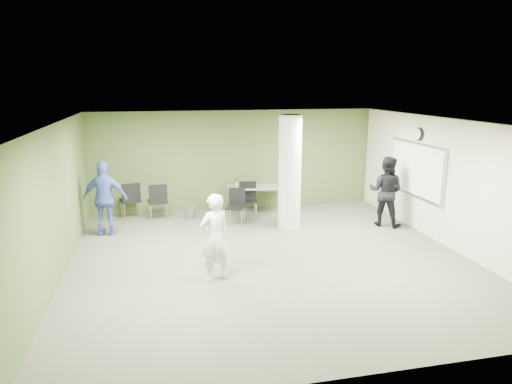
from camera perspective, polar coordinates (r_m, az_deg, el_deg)
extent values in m
plane|color=#4E4F3E|center=(9.50, 1.72, -8.33)|extent=(8.00, 8.00, 0.00)
plane|color=white|center=(8.85, 1.84, 8.75)|extent=(8.00, 8.00, 0.00)
cube|color=#4A5F2C|center=(12.91, -2.57, 3.96)|extent=(8.00, 2.80, 0.02)
cube|color=#4A5F2C|center=(9.00, -23.76, -1.36)|extent=(0.02, 8.00, 2.80)
cube|color=beige|center=(10.76, 22.92, 0.99)|extent=(0.02, 8.00, 2.80)
cylinder|color=silver|center=(11.22, 4.24, 2.50)|extent=(0.56, 0.56, 2.80)
cube|color=silver|center=(11.68, 19.33, 2.70)|extent=(0.04, 2.30, 1.30)
cube|color=white|center=(11.67, 19.23, 2.70)|extent=(0.02, 2.20, 1.20)
cylinder|color=black|center=(11.56, 19.66, 6.84)|extent=(0.05, 0.32, 0.32)
cylinder|color=white|center=(11.55, 19.53, 6.84)|extent=(0.02, 0.26, 0.26)
cube|color=gray|center=(12.57, 0.11, 0.64)|extent=(1.68, 0.93, 0.04)
cylinder|color=silver|center=(12.36, -3.13, -1.41)|extent=(0.04, 0.04, 0.72)
cylinder|color=silver|center=(12.45, 3.50, -1.30)|extent=(0.04, 0.04, 0.72)
cylinder|color=silver|center=(12.90, -3.17, -0.78)|extent=(0.04, 0.04, 0.72)
cylinder|color=silver|center=(12.99, 3.19, -0.68)|extent=(0.04, 0.04, 0.72)
cylinder|color=#214517|center=(12.38, -2.56, 1.12)|extent=(0.07, 0.07, 0.25)
cylinder|color=#B2B2B7|center=(12.29, -2.48, 0.86)|extent=(0.06, 0.06, 0.18)
cylinder|color=#4C4C4C|center=(12.33, -8.27, -2.58)|extent=(0.26, 0.26, 0.30)
cube|color=black|center=(12.60, -15.45, -1.03)|extent=(0.60, 0.60, 0.05)
cube|color=black|center=(12.32, -15.32, -0.06)|extent=(0.47, 0.16, 0.48)
cylinder|color=silver|center=(12.89, -14.68, -1.81)|extent=(0.02, 0.02, 0.46)
cylinder|color=silver|center=(12.82, -16.45, -2.01)|extent=(0.02, 0.02, 0.46)
cylinder|color=silver|center=(12.50, -14.29, -2.26)|extent=(0.02, 0.02, 0.46)
cylinder|color=silver|center=(12.43, -16.11, -2.46)|extent=(0.02, 0.02, 0.46)
cube|color=black|center=(12.33, -12.19, -1.17)|extent=(0.53, 0.53, 0.05)
cube|color=black|center=(12.05, -12.14, -0.20)|extent=(0.47, 0.09, 0.48)
cylinder|color=silver|center=(12.60, -11.31, -1.98)|extent=(0.02, 0.02, 0.46)
cylinder|color=silver|center=(12.57, -13.14, -2.12)|extent=(0.02, 0.02, 0.46)
cylinder|color=silver|center=(12.22, -11.09, -2.46)|extent=(0.02, 0.02, 0.46)
cylinder|color=silver|center=(12.18, -12.98, -2.60)|extent=(0.02, 0.02, 0.46)
cube|color=black|center=(11.64, -2.56, -1.93)|extent=(0.58, 0.58, 0.05)
cube|color=black|center=(11.78, -2.37, -0.52)|extent=(0.42, 0.19, 0.44)
cylinder|color=silver|center=(11.57, -3.63, -3.23)|extent=(0.02, 0.02, 0.42)
cylinder|color=silver|center=(11.50, -1.82, -3.31)|extent=(0.02, 0.02, 0.42)
cylinder|color=silver|center=(11.92, -3.25, -2.72)|extent=(0.02, 0.02, 0.42)
cylinder|color=silver|center=(11.85, -1.49, -2.80)|extent=(0.02, 0.02, 0.42)
cube|color=black|center=(12.18, -0.97, -1.11)|extent=(0.53, 0.53, 0.05)
cube|color=black|center=(12.33, -1.05, 0.30)|extent=(0.45, 0.10, 0.46)
cylinder|color=silver|center=(12.04, -1.82, -2.48)|extent=(0.02, 0.02, 0.44)
cylinder|color=silver|center=(12.07, 0.04, -2.44)|extent=(0.02, 0.02, 0.44)
cylinder|color=silver|center=(12.42, -1.93, -1.99)|extent=(0.02, 0.02, 0.44)
cylinder|color=silver|center=(12.45, -0.14, -1.95)|extent=(0.02, 0.02, 0.44)
imported|color=white|center=(8.27, -5.21, -5.71)|extent=(0.70, 0.60, 1.64)
imported|color=black|center=(11.88, 15.92, 0.08)|extent=(1.09, 1.07, 1.77)
imported|color=#4559AC|center=(11.25, -18.33, -0.78)|extent=(1.11, 0.64, 1.78)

